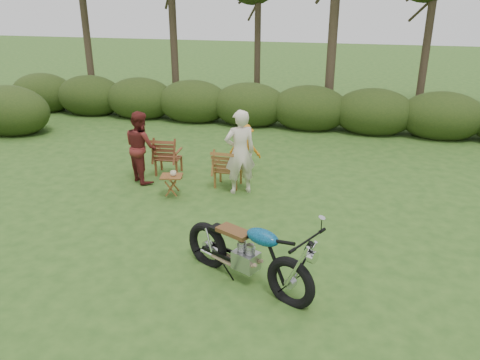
% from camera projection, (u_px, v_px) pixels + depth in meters
% --- Properties ---
extents(ground, '(80.00, 80.00, 0.00)m').
position_uv_depth(ground, '(234.00, 273.00, 7.25)').
color(ground, '#274A18').
rests_on(ground, ground).
extents(tree_line, '(22.52, 11.62, 8.14)m').
position_uv_depth(tree_line, '(334.00, 4.00, 14.49)').
color(tree_line, '#35291D').
rests_on(tree_line, ground).
extents(motorcycle, '(2.39, 1.74, 1.28)m').
position_uv_depth(motorcycle, '(246.00, 281.00, 7.05)').
color(motorcycle, '#0E79B9').
rests_on(motorcycle, ground).
extents(lawn_chair_right, '(0.62, 0.62, 0.90)m').
position_uv_depth(lawn_chair_right, '(228.00, 186.00, 10.62)').
color(lawn_chair_right, brown).
rests_on(lawn_chair_right, ground).
extents(lawn_chair_left, '(0.71, 0.71, 0.94)m').
position_uv_depth(lawn_chair_left, '(169.00, 173.00, 11.36)').
color(lawn_chair_left, brown).
rests_on(lawn_chair_left, ground).
extents(side_table, '(0.54, 0.48, 0.48)m').
position_uv_depth(side_table, '(172.00, 186.00, 9.97)').
color(side_table, '#602D18').
rests_on(side_table, ground).
extents(cup, '(0.16, 0.16, 0.10)m').
position_uv_depth(cup, '(173.00, 173.00, 9.86)').
color(cup, '#ECE3C3').
rests_on(cup, side_table).
extents(adult_a, '(0.80, 0.72, 1.84)m').
position_uv_depth(adult_a, '(240.00, 192.00, 10.28)').
color(adult_a, beige).
rests_on(adult_a, ground).
extents(adult_b, '(1.01, 0.99, 1.64)m').
position_uv_depth(adult_b, '(144.00, 180.00, 10.94)').
color(adult_b, maroon).
rests_on(adult_b, ground).
extents(child, '(0.78, 0.45, 1.21)m').
position_uv_depth(child, '(245.00, 172.00, 11.45)').
color(child, '#C46F12').
rests_on(child, ground).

